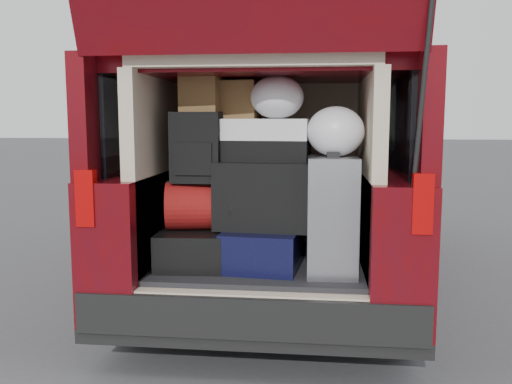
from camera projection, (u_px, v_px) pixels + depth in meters
ground at (256, 363)px, 3.21m from camera, size 80.00×80.00×0.00m
minivan at (279, 178)px, 4.92m from camera, size 1.90×5.35×2.77m
load_floor at (261, 303)px, 3.44m from camera, size 1.24×1.05×0.55m
black_hardshell at (194, 246)px, 3.32m from camera, size 0.43×0.57×0.22m
navy_hardshell at (263, 247)px, 3.26m from camera, size 0.48×0.57×0.23m
silver_roller at (331, 215)px, 3.13m from camera, size 0.29×0.46×0.67m
red_duffel at (203, 206)px, 3.28m from camera, size 0.49×0.36×0.29m
black_soft_case at (264, 195)px, 3.24m from camera, size 0.58×0.38×0.40m
backpack at (197, 147)px, 3.21m from camera, size 0.29×0.18×0.42m
twotone_duffel at (262, 140)px, 3.25m from camera, size 0.58×0.33×0.25m
grocery_sack_lower at (201, 95)px, 3.23m from camera, size 0.24×0.20×0.20m
grocery_sack_upper at (239, 100)px, 3.30m from camera, size 0.25×0.21×0.23m
plastic_bag_center at (277, 97)px, 3.17m from camera, size 0.33×0.31×0.25m
plastic_bag_right at (336, 131)px, 3.07m from camera, size 0.34×0.32×0.28m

